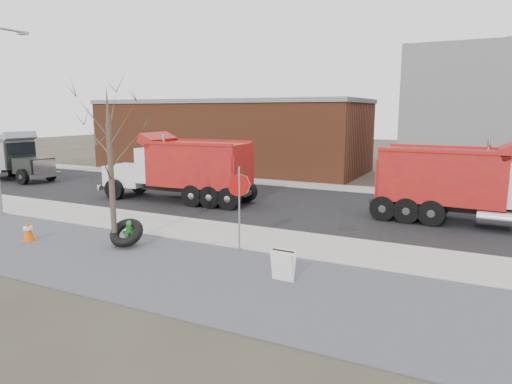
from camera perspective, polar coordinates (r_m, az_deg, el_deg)
The scene contains 16 objects.
ground at distance 15.94m, azimuth -2.17°, elevation -5.99°, with size 120.00×120.00×0.00m, color #383328.
gravel_verge at distance 13.12m, azimuth -9.64°, elevation -9.64°, with size 60.00×5.00×0.03m, color slate.
sidewalk at distance 16.14m, azimuth -1.74°, elevation -5.67°, with size 60.00×2.50×0.06m, color #9E9B93.
curb at distance 17.25m, azimuth 0.31°, elevation -4.55°, with size 60.00×0.15×0.11m, color #9E9B93.
road at distance 21.51m, azimuth 5.92°, elevation -1.78°, with size 60.00×9.40×0.02m, color black.
far_sidewalk at distance 26.83m, azimuth 10.23°, elevation 0.52°, with size 60.00×2.00×0.06m, color #9E9B93.
building_brick at distance 35.08m, azimuth -3.20°, elevation 7.20°, with size 20.20×8.20×5.30m.
bare_tree at distance 15.17m, azimuth -17.83°, elevation 5.39°, with size 3.20×3.20×5.20m.
fire_hydrant at distance 15.76m, azimuth -15.48°, elevation -5.06°, with size 0.49×0.48×0.86m.
truck_tire at distance 15.56m, azimuth -15.88°, elevation -4.90°, with size 1.32×1.28×0.93m.
stop_sign at distance 14.28m, azimuth -2.12°, elevation -0.26°, with size 0.55×0.53×2.71m.
sandwich_board at distance 12.06m, azimuth 3.41°, elevation -9.13°, with size 0.61×0.39×0.83m.
traffic_cone_far at distance 17.45m, azimuth -26.61°, elevation -4.34°, with size 0.40×0.40×0.77m.
dump_truck_red_a at distance 19.55m, azimuth 25.16°, elevation 1.10°, with size 8.20×2.49×3.30m.
dump_truck_red_b at distance 22.63m, azimuth -9.23°, elevation 3.05°, with size 7.89×2.72×3.32m.
dump_truck_grey at distance 33.82m, azimuth -28.64°, elevation 4.06°, with size 6.93×2.59×3.10m.
Camera 1 is at (7.38, -13.42, 4.41)m, focal length 32.00 mm.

